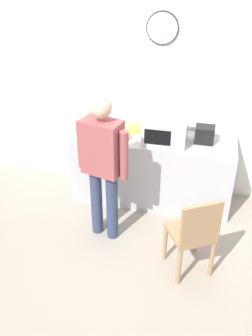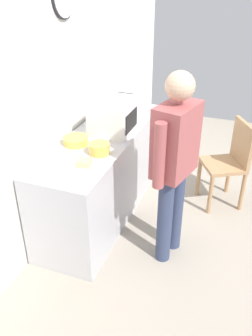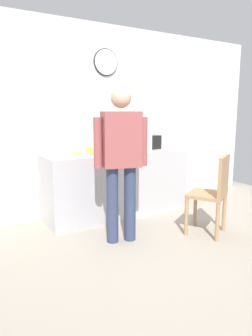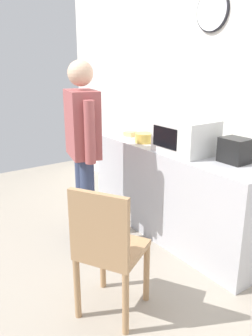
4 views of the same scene
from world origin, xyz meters
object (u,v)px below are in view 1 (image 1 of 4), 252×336
(sandwich_plate, at_px, (100,135))
(salad_bowl, at_px, (134,128))
(toaster, at_px, (205,134))
(wooden_chair, at_px, (194,233))
(microwave, at_px, (165,131))
(person_standing, at_px, (103,160))
(fork_utensil, at_px, (166,131))
(cereal_bowl, at_px, (121,136))
(spoon_utensil, at_px, (211,134))

(sandwich_plate, height_order, salad_bowl, salad_bowl)
(toaster, distance_m, wooden_chair, 1.31)
(wooden_chair, bearing_deg, microwave, 112.51)
(toaster, xyz_separation_m, person_standing, (-1.00, -0.84, -0.00))
(fork_utensil, bearing_deg, sandwich_plate, -156.04)
(cereal_bowl, xyz_separation_m, toaster, (0.97, 0.16, 0.05))
(toaster, distance_m, spoon_utensil, 0.26)
(spoon_utensil, bearing_deg, cereal_bowl, -159.61)
(sandwich_plate, distance_m, fork_utensil, 0.82)
(cereal_bowl, bearing_deg, wooden_chair, -47.28)
(microwave, height_order, wooden_chair, microwave)
(spoon_utensil, bearing_deg, toaster, -108.77)
(salad_bowl, xyz_separation_m, cereal_bowl, (-0.10, -0.28, 0.01))
(fork_utensil, xyz_separation_m, person_standing, (-0.52, -1.03, 0.09))
(salad_bowl, relative_size, person_standing, 0.14)
(microwave, distance_m, person_standing, 0.92)
(sandwich_plate, distance_m, toaster, 1.24)
(cereal_bowl, bearing_deg, salad_bowl, 71.12)
(microwave, bearing_deg, sandwich_plate, -176.90)
(spoon_utensil, bearing_deg, person_standing, -135.38)
(sandwich_plate, relative_size, person_standing, 0.14)
(sandwich_plate, distance_m, cereal_bowl, 0.26)
(cereal_bowl, xyz_separation_m, fork_utensil, (0.49, 0.35, -0.04))
(toaster, xyz_separation_m, spoon_utensil, (0.08, 0.22, -0.10))
(toaster, bearing_deg, spoon_utensil, 71.23)
(fork_utensil, height_order, person_standing, person_standing)
(salad_bowl, height_order, spoon_utensil, salad_bowl)
(microwave, xyz_separation_m, cereal_bowl, (-0.51, -0.06, -0.10))
(salad_bowl, height_order, toaster, toaster)
(spoon_utensil, bearing_deg, microwave, -148.23)
(toaster, xyz_separation_m, wooden_chair, (0.01, -1.22, -0.46))
(sandwich_plate, distance_m, salad_bowl, 0.44)
(microwave, xyz_separation_m, wooden_chair, (0.46, -1.12, -0.51))
(cereal_bowl, distance_m, spoon_utensil, 1.11)
(sandwich_plate, xyz_separation_m, salad_bowl, (0.36, 0.26, 0.01))
(wooden_chair, bearing_deg, cereal_bowl, 132.72)
(person_standing, relative_size, wooden_chair, 1.79)
(salad_bowl, height_order, person_standing, person_standing)
(spoon_utensil, bearing_deg, salad_bowl, -173.39)
(salad_bowl, xyz_separation_m, fork_utensil, (0.40, 0.07, -0.03))
(cereal_bowl, relative_size, spoon_utensil, 1.08)
(microwave, bearing_deg, fork_utensil, 94.21)
(sandwich_plate, relative_size, wooden_chair, 0.25)
(sandwich_plate, height_order, cereal_bowl, cereal_bowl)
(wooden_chair, bearing_deg, person_standing, 159.16)
(sandwich_plate, distance_m, person_standing, 0.73)
(cereal_bowl, bearing_deg, spoon_utensil, 20.39)
(microwave, distance_m, fork_utensil, 0.33)
(cereal_bowl, xyz_separation_m, spoon_utensil, (1.04, 0.39, -0.04))
(microwave, xyz_separation_m, sandwich_plate, (-0.78, -0.04, -0.13))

